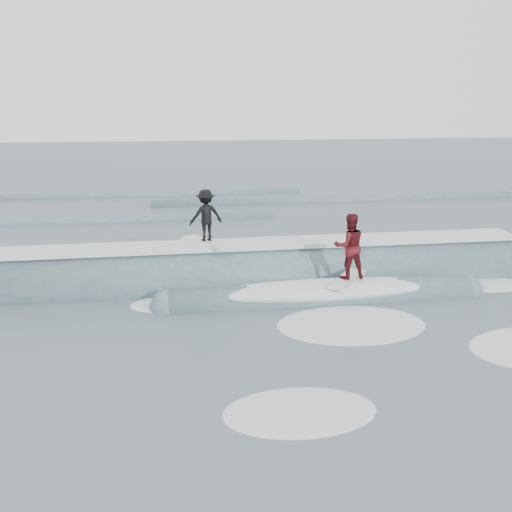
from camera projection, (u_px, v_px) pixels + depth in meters
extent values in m
plane|color=#3A4E55|center=(269.00, 315.00, 15.57)|extent=(160.00, 160.00, 0.00)
cylinder|color=#3C5A65|center=(251.00, 281.00, 18.59)|extent=(18.92, 2.34, 2.34)
cylinder|color=#3C5A65|center=(323.00, 300.00, 16.78)|extent=(9.00, 1.09, 1.09)
sphere|color=#3C5A65|center=(169.00, 308.00, 16.07)|extent=(1.09, 1.09, 1.09)
sphere|color=#3C5A65|center=(464.00, 292.00, 17.50)|extent=(1.09, 1.09, 1.09)
cube|color=silver|center=(251.00, 244.00, 18.28)|extent=(18.00, 1.30, 0.14)
ellipsoid|color=silver|center=(323.00, 290.00, 16.70)|extent=(7.60, 1.30, 0.60)
cube|color=silver|center=(206.00, 242.00, 18.02)|extent=(1.56, 1.97, 0.10)
imported|color=black|center=(206.00, 215.00, 17.80)|extent=(1.16, 0.83, 1.62)
cube|color=silver|center=(348.00, 279.00, 16.75)|extent=(1.59, 1.96, 0.10)
imported|color=#460D11|center=(349.00, 246.00, 16.49)|extent=(0.95, 0.75, 1.91)
ellipsoid|color=silver|center=(351.00, 324.00, 14.90)|extent=(3.99, 2.72, 0.10)
ellipsoid|color=silver|center=(300.00, 411.00, 10.66)|extent=(2.74, 1.87, 0.10)
ellipsoid|color=silver|center=(488.00, 285.00, 18.16)|extent=(2.67, 1.82, 0.10)
ellipsoid|color=silver|center=(175.00, 304.00, 16.44)|extent=(2.91, 1.98, 0.10)
cylinder|color=#3C5A65|center=(49.00, 223.00, 27.62)|extent=(22.00, 0.70, 0.70)
cylinder|color=#3C5A65|center=(338.00, 201.00, 33.94)|extent=(22.00, 0.80, 0.80)
cylinder|color=#3C5A65|center=(128.00, 196.00, 35.78)|extent=(22.00, 0.60, 0.60)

